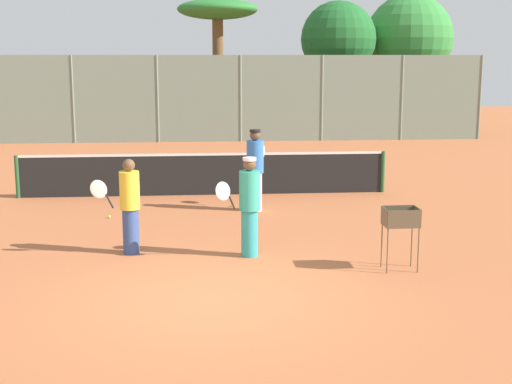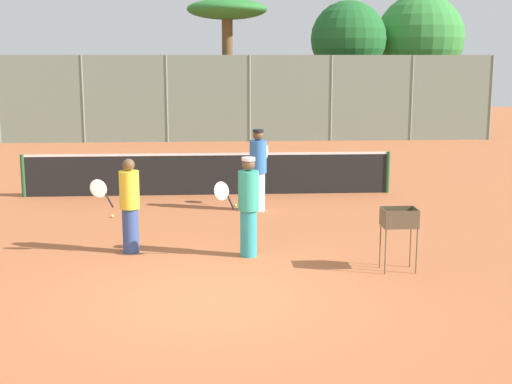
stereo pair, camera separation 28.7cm
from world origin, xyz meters
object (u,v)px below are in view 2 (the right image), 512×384
object	(u,v)px
player_white_outfit	(248,205)
player_yellow_shirt	(129,205)
tennis_net	(208,173)
player_red_cap	(258,169)
ball_cart	(398,223)

from	to	relation	value
player_white_outfit	player_yellow_shirt	size ratio (longest dim) A/B	1.03
tennis_net	player_yellow_shirt	distance (m)	5.59
tennis_net	player_yellow_shirt	bearing A→B (deg)	-104.40
tennis_net	player_white_outfit	xyz separation A→B (m)	(0.71, -5.78, 0.35)
player_white_outfit	player_red_cap	distance (m)	3.82
player_red_cap	player_yellow_shirt	bearing A→B (deg)	167.16
player_red_cap	player_yellow_shirt	size ratio (longest dim) A/B	1.09
player_red_cap	ball_cart	distance (m)	5.20
ball_cart	tennis_net	bearing A→B (deg)	114.45
player_white_outfit	ball_cart	world-z (taller)	player_white_outfit
tennis_net	player_red_cap	bearing A→B (deg)	-60.26
tennis_net	ball_cart	bearing A→B (deg)	-65.55
player_yellow_shirt	player_red_cap	bearing A→B (deg)	-141.00
player_white_outfit	player_red_cap	bearing A→B (deg)	-125.82
player_red_cap	player_yellow_shirt	world-z (taller)	player_red_cap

